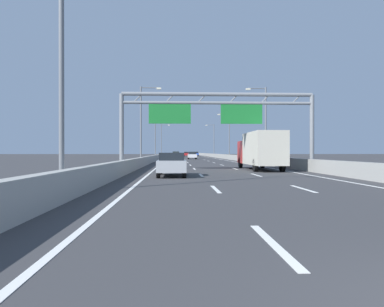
{
  "coord_description": "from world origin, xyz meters",
  "views": [
    {
      "loc": [
        -3.4,
        -2.6,
        1.53
      ],
      "look_at": [
        0.19,
        81.72,
        1.1
      ],
      "focal_mm": 35.02,
      "sensor_mm": 36.0,
      "label": 1
    }
  ],
  "objects_px": {
    "sign_gantry": "(215,111)",
    "yellow_car": "(176,154)",
    "box_truck": "(261,150)",
    "red_car": "(187,154)",
    "streetlamp_left_mid": "(143,120)",
    "streetlamp_right_far": "(228,133)",
    "streetlamp_right_mid": "(264,120)",
    "silver_car": "(172,164)",
    "blue_car": "(196,154)",
    "white_car": "(192,155)",
    "streetlamp_right_distant": "(213,138)",
    "streetlamp_left_far": "(156,133)",
    "streetlamp_left_distant": "(162,138)",
    "streetlamp_left_near": "(68,49)"
  },
  "relations": [
    {
      "from": "box_truck",
      "to": "red_car",
      "type": "bearing_deg",
      "value": 92.4
    },
    {
      "from": "sign_gantry",
      "to": "silver_car",
      "type": "height_order",
      "value": "sign_gantry"
    },
    {
      "from": "white_car",
      "to": "yellow_car",
      "type": "distance_m",
      "value": 19.87
    },
    {
      "from": "streetlamp_left_mid",
      "to": "red_car",
      "type": "relative_size",
      "value": 2.08
    },
    {
      "from": "sign_gantry",
      "to": "streetlamp_left_mid",
      "type": "xyz_separation_m",
      "value": [
        -7.24,
        15.55,
        0.59
      ]
    },
    {
      "from": "streetlamp_left_mid",
      "to": "streetlamp_right_far",
      "type": "xyz_separation_m",
      "value": [
        14.93,
        31.68,
        0.0
      ]
    },
    {
      "from": "sign_gantry",
      "to": "blue_car",
      "type": "distance_m",
      "value": 99.81
    },
    {
      "from": "streetlamp_left_far",
      "to": "white_car",
      "type": "xyz_separation_m",
      "value": [
        7.38,
        -0.84,
        -4.63
      ]
    },
    {
      "from": "sign_gantry",
      "to": "red_car",
      "type": "bearing_deg",
      "value": 89.89
    },
    {
      "from": "sign_gantry",
      "to": "white_car",
      "type": "relative_size",
      "value": 3.62
    },
    {
      "from": "streetlamp_right_distant",
      "to": "blue_car",
      "type": "distance_m",
      "value": 21.64
    },
    {
      "from": "streetlamp_left_mid",
      "to": "blue_car",
      "type": "bearing_deg",
      "value": 82.58
    },
    {
      "from": "yellow_car",
      "to": "streetlamp_left_far",
      "type": "bearing_deg",
      "value": -102.13
    },
    {
      "from": "sign_gantry",
      "to": "yellow_car",
      "type": "distance_m",
      "value": 66.18
    },
    {
      "from": "red_car",
      "to": "silver_car",
      "type": "distance_m",
      "value": 95.96
    },
    {
      "from": "streetlamp_right_mid",
      "to": "streetlamp_right_far",
      "type": "height_order",
      "value": "same"
    },
    {
      "from": "streetlamp_right_far",
      "to": "blue_car",
      "type": "distance_m",
      "value": 52.79
    },
    {
      "from": "red_car",
      "to": "silver_car",
      "type": "height_order",
      "value": "red_car"
    },
    {
      "from": "blue_car",
      "to": "streetlamp_right_distant",
      "type": "bearing_deg",
      "value": -79.16
    },
    {
      "from": "streetlamp_right_mid",
      "to": "white_car",
      "type": "height_order",
      "value": "streetlamp_right_mid"
    },
    {
      "from": "streetlamp_left_near",
      "to": "streetlamp_left_mid",
      "type": "xyz_separation_m",
      "value": [
        0.0,
        31.68,
        0.0
      ]
    },
    {
      "from": "sign_gantry",
      "to": "silver_car",
      "type": "bearing_deg",
      "value": -116.05
    },
    {
      "from": "white_car",
      "to": "blue_car",
      "type": "height_order",
      "value": "white_car"
    },
    {
      "from": "streetlamp_right_far",
      "to": "streetlamp_right_mid",
      "type": "bearing_deg",
      "value": -90.0
    },
    {
      "from": "streetlamp_right_mid",
      "to": "white_car",
      "type": "bearing_deg",
      "value": 103.77
    },
    {
      "from": "streetlamp_right_distant",
      "to": "silver_car",
      "type": "bearing_deg",
      "value": -97.38
    },
    {
      "from": "red_car",
      "to": "yellow_car",
      "type": "relative_size",
      "value": 1.03
    },
    {
      "from": "streetlamp_right_distant",
      "to": "box_truck",
      "type": "distance_m",
      "value": 78.52
    },
    {
      "from": "silver_car",
      "to": "streetlamp_left_near",
      "type": "bearing_deg",
      "value": -112.65
    },
    {
      "from": "sign_gantry",
      "to": "streetlamp_left_mid",
      "type": "height_order",
      "value": "streetlamp_left_mid"
    },
    {
      "from": "streetlamp_left_far",
      "to": "yellow_car",
      "type": "bearing_deg",
      "value": 77.87
    },
    {
      "from": "streetlamp_right_far",
      "to": "silver_car",
      "type": "relative_size",
      "value": 2.03
    },
    {
      "from": "streetlamp_left_far",
      "to": "white_car",
      "type": "height_order",
      "value": "streetlamp_left_far"
    },
    {
      "from": "sign_gantry",
      "to": "red_car",
      "type": "height_order",
      "value": "sign_gantry"
    },
    {
      "from": "sign_gantry",
      "to": "streetlamp_left_distant",
      "type": "height_order",
      "value": "streetlamp_left_distant"
    },
    {
      "from": "streetlamp_left_mid",
      "to": "streetlamp_right_far",
      "type": "relative_size",
      "value": 1.0
    },
    {
      "from": "streetlamp_left_distant",
      "to": "yellow_car",
      "type": "distance_m",
      "value": 14.31
    },
    {
      "from": "streetlamp_left_mid",
      "to": "streetlamp_right_mid",
      "type": "bearing_deg",
      "value": 0.0
    },
    {
      "from": "streetlamp_right_mid",
      "to": "red_car",
      "type": "bearing_deg",
      "value": 95.86
    },
    {
      "from": "blue_car",
      "to": "red_car",
      "type": "bearing_deg",
      "value": -108.13
    },
    {
      "from": "sign_gantry",
      "to": "red_car",
      "type": "relative_size",
      "value": 3.49
    },
    {
      "from": "white_car",
      "to": "box_truck",
      "type": "distance_m",
      "value": 45.99
    },
    {
      "from": "streetlamp_left_far",
      "to": "blue_car",
      "type": "height_order",
      "value": "streetlamp_left_far"
    },
    {
      "from": "blue_car",
      "to": "streetlamp_right_mid",
      "type": "bearing_deg",
      "value": -87.29
    },
    {
      "from": "streetlamp_right_distant",
      "to": "streetlamp_left_distant",
      "type": "bearing_deg",
      "value": 180.0
    },
    {
      "from": "red_car",
      "to": "streetlamp_left_mid",
      "type": "bearing_deg",
      "value": -95.77
    },
    {
      "from": "streetlamp_left_near",
      "to": "streetlamp_right_distant",
      "type": "relative_size",
      "value": 1.0
    },
    {
      "from": "streetlamp_right_distant",
      "to": "yellow_car",
      "type": "distance_m",
      "value": 17.53
    },
    {
      "from": "yellow_car",
      "to": "box_truck",
      "type": "bearing_deg",
      "value": -83.81
    },
    {
      "from": "white_car",
      "to": "streetlamp_left_distant",
      "type": "bearing_deg",
      "value": 102.78
    }
  ]
}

